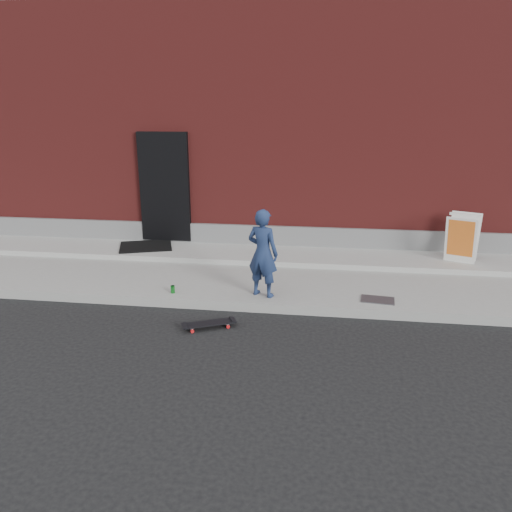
% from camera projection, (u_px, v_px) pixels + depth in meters
% --- Properties ---
extents(ground, '(80.00, 80.00, 0.00)m').
position_uv_depth(ground, '(274.00, 314.00, 7.61)').
color(ground, black).
rests_on(ground, ground).
extents(sidewalk, '(20.00, 3.00, 0.15)m').
position_uv_depth(sidewalk, '(282.00, 277.00, 9.01)').
color(sidewalk, gray).
rests_on(sidewalk, ground).
extents(apron, '(20.00, 1.20, 0.10)m').
position_uv_depth(apron, '(287.00, 255.00, 9.82)').
color(apron, gray).
rests_on(apron, sidewalk).
extents(building, '(20.00, 8.10, 5.00)m').
position_uv_depth(building, '(301.00, 125.00, 13.49)').
color(building, maroon).
rests_on(building, ground).
extents(child, '(0.60, 0.50, 1.40)m').
position_uv_depth(child, '(263.00, 253.00, 7.74)').
color(child, navy).
rests_on(child, sidewalk).
extents(skateboard, '(0.76, 0.49, 0.08)m').
position_uv_depth(skateboard, '(209.00, 324.00, 7.11)').
color(skateboard, red).
rests_on(skateboard, ground).
extents(pizza_sign, '(0.74, 0.79, 0.90)m').
position_uv_depth(pizza_sign, '(462.00, 238.00, 9.19)').
color(pizza_sign, white).
rests_on(pizza_sign, apron).
extents(soda_can, '(0.08, 0.08, 0.12)m').
position_uv_depth(soda_can, '(173.00, 289.00, 8.02)').
color(soda_can, '#1A8628').
rests_on(soda_can, sidewalk).
extents(doormat, '(1.25, 1.13, 0.03)m').
position_uv_depth(doormat, '(146.00, 246.00, 10.23)').
color(doormat, black).
rests_on(doormat, apron).
extents(utility_plate, '(0.54, 0.38, 0.02)m').
position_uv_depth(utility_plate, '(378.00, 300.00, 7.74)').
color(utility_plate, '#4B4B50').
rests_on(utility_plate, sidewalk).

